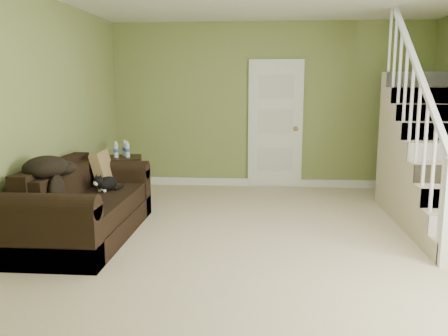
% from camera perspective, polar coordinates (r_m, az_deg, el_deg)
% --- Properties ---
extents(floor, '(5.00, 5.50, 0.01)m').
position_cam_1_polar(floor, '(5.13, 5.66, -8.62)').
color(floor, tan).
rests_on(floor, ground).
extents(wall_back, '(5.00, 0.04, 2.60)m').
position_cam_1_polar(wall_back, '(7.62, 5.48, 7.46)').
color(wall_back, olive).
rests_on(wall_back, floor).
extents(wall_front, '(5.00, 0.04, 2.60)m').
position_cam_1_polar(wall_front, '(2.14, 7.51, 0.87)').
color(wall_front, olive).
rests_on(wall_front, floor).
extents(wall_left, '(0.04, 5.50, 2.60)m').
position_cam_1_polar(wall_left, '(5.43, -21.63, 5.77)').
color(wall_left, olive).
rests_on(wall_left, floor).
extents(baseboard_back, '(5.00, 0.04, 0.12)m').
position_cam_1_polar(baseboard_back, '(7.75, 5.33, -1.75)').
color(baseboard_back, white).
rests_on(baseboard_back, floor).
extents(baseboard_left, '(0.04, 5.50, 0.12)m').
position_cam_1_polar(baseboard_left, '(5.63, -20.54, -6.89)').
color(baseboard_left, white).
rests_on(baseboard_left, floor).
extents(door, '(0.86, 0.12, 2.02)m').
position_cam_1_polar(door, '(7.60, 6.21, 5.22)').
color(door, white).
rests_on(door, floor).
extents(staircase, '(1.00, 2.51, 2.82)m').
position_cam_1_polar(staircase, '(6.28, 24.13, 0.02)').
color(staircase, tan).
rests_on(staircase, floor).
extents(sofa, '(0.89, 2.06, 0.82)m').
position_cam_1_polar(sofa, '(5.34, -16.50, -4.77)').
color(sofa, black).
rests_on(sofa, floor).
extents(side_table, '(0.61, 0.61, 0.84)m').
position_cam_1_polar(side_table, '(6.99, -11.96, -1.09)').
color(side_table, black).
rests_on(side_table, floor).
extents(cat, '(0.26, 0.45, 0.22)m').
position_cam_1_polar(cat, '(5.55, -13.94, -1.83)').
color(cat, black).
rests_on(cat, sofa).
extents(banana, '(0.05, 0.19, 0.05)m').
position_cam_1_polar(banana, '(4.82, -15.27, -4.37)').
color(banana, yellow).
rests_on(banana, sofa).
extents(throw_pillow, '(0.24, 0.45, 0.46)m').
position_cam_1_polar(throw_pillow, '(5.91, -14.33, -0.20)').
color(throw_pillow, '#4C351E').
rests_on(throw_pillow, sofa).
extents(throw_blanket, '(0.53, 0.61, 0.22)m').
position_cam_1_polar(throw_blanket, '(4.93, -20.70, 0.11)').
color(throw_blanket, black).
rests_on(throw_blanket, sofa).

